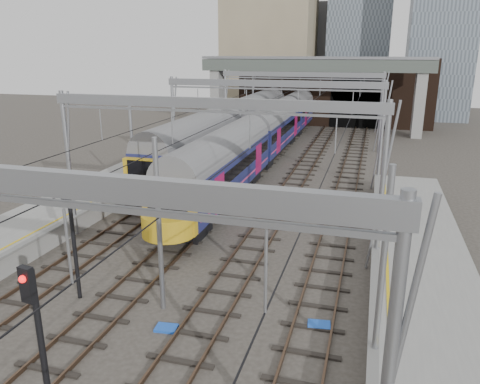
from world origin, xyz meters
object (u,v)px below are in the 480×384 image
(train_main, at_px, (289,117))
(signal_near_left, at_px, (71,227))
(train_second, at_px, (268,108))
(signal_near_centre, at_px, (38,334))

(train_main, distance_m, signal_near_left, 39.11)
(train_main, relative_size, train_second, 0.96)
(train_main, xyz_separation_m, signal_near_centre, (1.94, -45.68, 0.64))
(signal_near_left, height_order, signal_near_centre, signal_near_centre)
(train_second, height_order, signal_near_left, train_second)
(train_main, relative_size, signal_near_left, 13.26)
(train_main, height_order, signal_near_centre, signal_near_centre)
(signal_near_centre, bearing_deg, train_main, 102.59)
(signal_near_left, xyz_separation_m, signal_near_centre, (3.69, -6.61, 0.01))
(signal_near_left, bearing_deg, signal_near_centre, -84.10)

